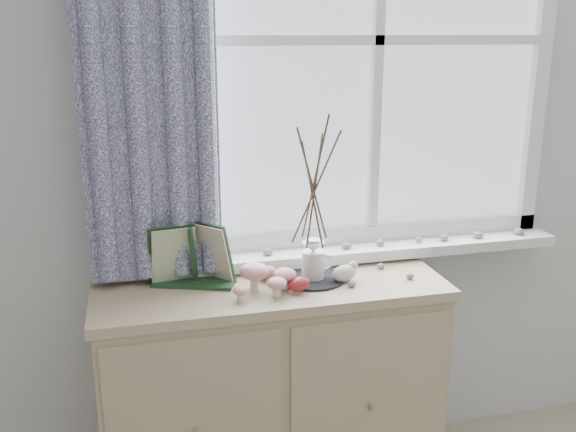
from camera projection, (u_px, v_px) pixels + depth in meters
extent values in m
cube|color=beige|center=(295.00, 140.00, 2.33)|extent=(4.00, 0.04, 2.60)
cube|color=silver|center=(377.00, 40.00, 2.30)|extent=(1.30, 0.01, 1.40)
cube|color=white|center=(376.00, 249.00, 2.45)|extent=(1.45, 0.16, 0.04)
cube|color=#0A0A3B|center=(144.00, 33.00, 1.99)|extent=(0.44, 0.06, 1.61)
cube|color=tan|center=(271.00, 397.00, 2.32)|extent=(1.17, 0.43, 0.81)
cube|color=tan|center=(270.00, 288.00, 2.20)|extent=(1.20, 0.45, 0.03)
cube|color=tan|center=(369.00, 420.00, 2.18)|extent=(0.55, 0.01, 0.75)
cylinder|color=white|center=(254.00, 281.00, 2.13)|extent=(0.03, 0.03, 0.06)
ellipsoid|color=#9E0A05|center=(254.00, 271.00, 2.12)|extent=(0.10, 0.10, 0.05)
cylinder|color=white|center=(277.00, 290.00, 2.08)|extent=(0.03, 0.03, 0.04)
ellipsoid|color=#9E0A05|center=(277.00, 283.00, 2.08)|extent=(0.07, 0.07, 0.04)
cylinder|color=white|center=(241.00, 296.00, 2.05)|extent=(0.02, 0.02, 0.03)
ellipsoid|color=#9E0A05|center=(241.00, 291.00, 2.04)|extent=(0.05, 0.05, 0.03)
cylinder|color=white|center=(285.00, 282.00, 2.14)|extent=(0.03, 0.03, 0.05)
ellipsoid|color=#9E0A05|center=(285.00, 275.00, 2.13)|extent=(0.08, 0.08, 0.04)
ellipsoid|color=#A77C5D|center=(283.00, 279.00, 2.15)|extent=(0.06, 0.05, 0.07)
ellipsoid|color=#A77C5D|center=(267.00, 272.00, 2.21)|extent=(0.06, 0.05, 0.07)
ellipsoid|color=maroon|center=(299.00, 284.00, 2.11)|extent=(0.06, 0.05, 0.07)
cylinder|color=black|center=(313.00, 278.00, 2.23)|extent=(0.22, 0.22, 0.01)
cylinder|color=silver|center=(313.00, 265.00, 2.21)|extent=(0.08, 0.08, 0.10)
cone|color=silver|center=(313.00, 247.00, 2.19)|extent=(0.08, 0.08, 0.03)
cylinder|color=silver|center=(313.00, 242.00, 2.19)|extent=(0.05, 0.05, 0.02)
torus|color=silver|center=(325.00, 262.00, 2.22)|extent=(0.06, 0.01, 0.06)
ellipsoid|color=gray|center=(352.00, 284.00, 2.16)|extent=(0.03, 0.03, 0.02)
ellipsoid|color=gray|center=(348.00, 267.00, 2.32)|extent=(0.03, 0.03, 0.02)
ellipsoid|color=gray|center=(410.00, 276.00, 2.23)|extent=(0.03, 0.03, 0.02)
ellipsoid|color=gray|center=(313.00, 266.00, 2.33)|extent=(0.03, 0.03, 0.02)
ellipsoid|color=gray|center=(381.00, 266.00, 2.33)|extent=(0.03, 0.03, 0.02)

